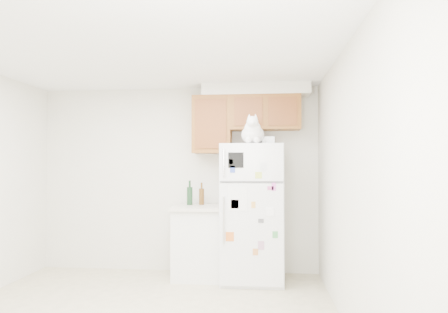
# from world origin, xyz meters

# --- Properties ---
(room_shell) EXTENTS (3.84, 4.04, 2.52)m
(room_shell) POSITION_xyz_m (0.12, 0.24, 1.67)
(room_shell) COLOR silver
(room_shell) RESTS_ON ground_plane
(refrigerator) EXTENTS (0.76, 0.78, 1.70)m
(refrigerator) POSITION_xyz_m (1.03, 1.61, 0.85)
(refrigerator) COLOR silver
(refrigerator) RESTS_ON ground_plane
(base_counter) EXTENTS (0.64, 0.64, 0.92)m
(base_counter) POSITION_xyz_m (0.34, 1.68, 0.46)
(base_counter) COLOR white
(base_counter) RESTS_ON ground_plane
(cat) EXTENTS (0.34, 0.50, 0.35)m
(cat) POSITION_xyz_m (1.05, 1.40, 1.83)
(cat) COLOR white
(cat) RESTS_ON refrigerator
(storage_box_back) EXTENTS (0.22, 0.19, 0.10)m
(storage_box_back) POSITION_xyz_m (1.21, 1.69, 1.75)
(storage_box_back) COLOR white
(storage_box_back) RESTS_ON refrigerator
(storage_box_front) EXTENTS (0.15, 0.12, 0.09)m
(storage_box_front) POSITION_xyz_m (1.24, 1.51, 1.74)
(storage_box_front) COLOR white
(storage_box_front) RESTS_ON refrigerator
(bottle_green) EXTENTS (0.07, 0.07, 0.32)m
(bottle_green) POSITION_xyz_m (0.21, 1.77, 1.08)
(bottle_green) COLOR #19381E
(bottle_green) RESTS_ON base_counter
(bottle_amber) EXTENTS (0.07, 0.07, 0.29)m
(bottle_amber) POSITION_xyz_m (0.36, 1.82, 1.07)
(bottle_amber) COLOR #593814
(bottle_amber) RESTS_ON base_counter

